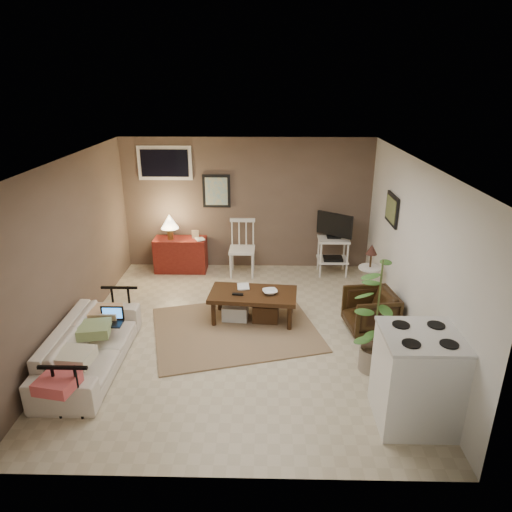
{
  "coord_description": "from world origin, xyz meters",
  "views": [
    {
      "loc": [
        0.34,
        -5.58,
        3.33
      ],
      "look_at": [
        0.21,
        0.35,
        1.03
      ],
      "focal_mm": 32.0,
      "sensor_mm": 36.0,
      "label": 1
    }
  ],
  "objects_px": {
    "tv_stand": "(333,243)",
    "potted_plant": "(377,312)",
    "stove": "(417,378)",
    "sofa": "(89,339)",
    "side_table": "(370,266)",
    "red_console": "(180,251)",
    "spindle_chair": "(242,250)",
    "armchair": "(370,310)",
    "coffee_table": "(252,304)"
  },
  "relations": [
    {
      "from": "coffee_table",
      "to": "tv_stand",
      "type": "bearing_deg",
      "value": 51.5
    },
    {
      "from": "coffee_table",
      "to": "armchair",
      "type": "xyz_separation_m",
      "value": [
        1.65,
        -0.26,
        0.06
      ]
    },
    {
      "from": "red_console",
      "to": "side_table",
      "type": "bearing_deg",
      "value": -19.65
    },
    {
      "from": "tv_stand",
      "to": "side_table",
      "type": "relative_size",
      "value": 1.2
    },
    {
      "from": "sofa",
      "to": "tv_stand",
      "type": "bearing_deg",
      "value": -48.65
    },
    {
      "from": "potted_plant",
      "to": "stove",
      "type": "xyz_separation_m",
      "value": [
        0.23,
        -0.89,
        -0.27
      ]
    },
    {
      "from": "tv_stand",
      "to": "stove",
      "type": "height_order",
      "value": "tv_stand"
    },
    {
      "from": "tv_stand",
      "to": "potted_plant",
      "type": "distance_m",
      "value": 2.95
    },
    {
      "from": "side_table",
      "to": "potted_plant",
      "type": "xyz_separation_m",
      "value": [
        -0.33,
        -1.89,
        0.19
      ]
    },
    {
      "from": "armchair",
      "to": "red_console",
      "type": "bearing_deg",
      "value": -133.21
    },
    {
      "from": "coffee_table",
      "to": "stove",
      "type": "distance_m",
      "value": 2.71
    },
    {
      "from": "spindle_chair",
      "to": "stove",
      "type": "distance_m",
      "value": 4.28
    },
    {
      "from": "tv_stand",
      "to": "potted_plant",
      "type": "relative_size",
      "value": 0.78
    },
    {
      "from": "potted_plant",
      "to": "side_table",
      "type": "bearing_deg",
      "value": 80.12
    },
    {
      "from": "coffee_table",
      "to": "stove",
      "type": "bearing_deg",
      "value": -50.26
    },
    {
      "from": "tv_stand",
      "to": "side_table",
      "type": "xyz_separation_m",
      "value": [
        0.43,
        -1.06,
        -0.01
      ]
    },
    {
      "from": "red_console",
      "to": "tv_stand",
      "type": "xyz_separation_m",
      "value": [
        2.79,
        -0.1,
        0.23
      ]
    },
    {
      "from": "coffee_table",
      "to": "potted_plant",
      "type": "bearing_deg",
      "value": -38.33
    },
    {
      "from": "sofa",
      "to": "red_console",
      "type": "height_order",
      "value": "red_console"
    },
    {
      "from": "potted_plant",
      "to": "stove",
      "type": "bearing_deg",
      "value": -75.75
    },
    {
      "from": "side_table",
      "to": "potted_plant",
      "type": "bearing_deg",
      "value": -99.88
    },
    {
      "from": "coffee_table",
      "to": "spindle_chair",
      "type": "distance_m",
      "value": 1.75
    },
    {
      "from": "armchair",
      "to": "tv_stand",
      "type": "bearing_deg",
      "value": 178.8
    },
    {
      "from": "stove",
      "to": "coffee_table",
      "type": "bearing_deg",
      "value": 129.74
    },
    {
      "from": "side_table",
      "to": "stove",
      "type": "xyz_separation_m",
      "value": [
        -0.1,
        -2.78,
        -0.08
      ]
    },
    {
      "from": "coffee_table",
      "to": "side_table",
      "type": "distance_m",
      "value": 1.99
    },
    {
      "from": "spindle_chair",
      "to": "coffee_table",
      "type": "bearing_deg",
      "value": -82.17
    },
    {
      "from": "sofa",
      "to": "coffee_table",
      "type": "bearing_deg",
      "value": -58.58
    },
    {
      "from": "spindle_chair",
      "to": "armchair",
      "type": "bearing_deg",
      "value": -46.36
    },
    {
      "from": "tv_stand",
      "to": "potted_plant",
      "type": "xyz_separation_m",
      "value": [
        0.1,
        -2.95,
        0.18
      ]
    },
    {
      "from": "potted_plant",
      "to": "red_console",
      "type": "bearing_deg",
      "value": 133.59
    },
    {
      "from": "tv_stand",
      "to": "coffee_table",
      "type": "bearing_deg",
      "value": -128.5
    },
    {
      "from": "red_console",
      "to": "potted_plant",
      "type": "xyz_separation_m",
      "value": [
        2.89,
        -3.04,
        0.41
      ]
    },
    {
      "from": "side_table",
      "to": "armchair",
      "type": "bearing_deg",
      "value": -100.35
    },
    {
      "from": "sofa",
      "to": "potted_plant",
      "type": "xyz_separation_m",
      "value": [
        3.46,
        0.01,
        0.41
      ]
    },
    {
      "from": "sofa",
      "to": "armchair",
      "type": "distance_m",
      "value": 3.73
    },
    {
      "from": "red_console",
      "to": "tv_stand",
      "type": "height_order",
      "value": "tv_stand"
    },
    {
      "from": "coffee_table",
      "to": "sofa",
      "type": "distance_m",
      "value": 2.3
    },
    {
      "from": "tv_stand",
      "to": "stove",
      "type": "relative_size",
      "value": 1.1
    },
    {
      "from": "red_console",
      "to": "armchair",
      "type": "distance_m",
      "value": 3.71
    },
    {
      "from": "spindle_chair",
      "to": "tv_stand",
      "type": "height_order",
      "value": "tv_stand"
    },
    {
      "from": "tv_stand",
      "to": "red_console",
      "type": "bearing_deg",
      "value": 178.04
    },
    {
      "from": "spindle_chair",
      "to": "armchair",
      "type": "relative_size",
      "value": 1.52
    },
    {
      "from": "sofa",
      "to": "stove",
      "type": "height_order",
      "value": "stove"
    },
    {
      "from": "tv_stand",
      "to": "side_table",
      "type": "bearing_deg",
      "value": -67.73
    },
    {
      "from": "spindle_chair",
      "to": "side_table",
      "type": "relative_size",
      "value": 1.05
    },
    {
      "from": "tv_stand",
      "to": "stove",
      "type": "distance_m",
      "value": 3.85
    },
    {
      "from": "armchair",
      "to": "potted_plant",
      "type": "xyz_separation_m",
      "value": [
        -0.15,
        -0.92,
        0.45
      ]
    },
    {
      "from": "tv_stand",
      "to": "spindle_chair",
      "type": "bearing_deg",
      "value": -178.73
    },
    {
      "from": "coffee_table",
      "to": "sofa",
      "type": "relative_size",
      "value": 0.68
    }
  ]
}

